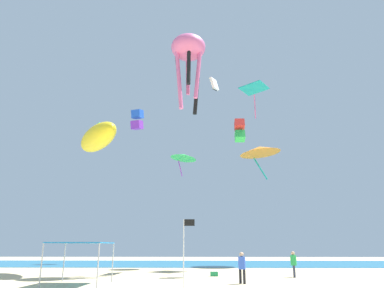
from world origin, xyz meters
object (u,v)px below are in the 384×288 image
object	(u,v)px
banner_flag	(185,246)
kite_inflatable_yellow	(98,137)
cooler_box	(214,274)
kite_parafoil_white	(214,84)
kite_octopus_pink	(188,51)
person_near_tent	(294,262)
person_leftmost	(242,265)
kite_box_red	(240,130)
kite_delta_orange	(260,150)
canopy_tent	(81,244)
kite_diamond_teal	(254,90)
kite_box_blue	(137,120)
kite_delta_green	(184,156)

from	to	relation	value
banner_flag	kite_inflatable_yellow	size ratio (longest dim) A/B	0.48
banner_flag	cooler_box	world-z (taller)	banner_flag
kite_parafoil_white	kite_octopus_pink	bearing A→B (deg)	-21.05
person_near_tent	kite_octopus_pink	size ratio (longest dim) A/B	0.23
person_near_tent	cooler_box	bearing A→B (deg)	-83.91
person_leftmost	kite_box_red	bearing A→B (deg)	-47.92
kite_delta_orange	person_near_tent	bearing A→B (deg)	2.36
kite_octopus_pink	kite_parafoil_white	size ratio (longest dim) A/B	1.97
banner_flag	kite_box_red	world-z (taller)	kite_box_red
kite_parafoil_white	kite_delta_orange	xyz separation A→B (m)	(5.68, 8.11, -4.94)
canopy_tent	kite_diamond_teal	world-z (taller)	kite_diamond_teal
canopy_tent	banner_flag	bearing A→B (deg)	-17.78
kite_box_red	canopy_tent	bearing A→B (deg)	35.89
banner_flag	cooler_box	xyz separation A→B (m)	(1.78, 8.17, -1.95)
banner_flag	person_near_tent	bearing A→B (deg)	44.37
cooler_box	kite_octopus_pink	world-z (taller)	kite_octopus_pink
person_leftmost	cooler_box	xyz separation A→B (m)	(-1.46, 5.51, -0.86)
canopy_tent	kite_diamond_teal	bearing A→B (deg)	49.66
kite_inflatable_yellow	kite_octopus_pink	xyz separation A→B (m)	(8.03, -0.23, 8.31)
banner_flag	kite_inflatable_yellow	distance (m)	16.31
person_leftmost	kite_delta_orange	world-z (taller)	kite_delta_orange
canopy_tent	person_leftmost	distance (m)	9.51
canopy_tent	kite_box_red	xyz separation A→B (m)	(10.35, 7.40, 9.33)
cooler_box	canopy_tent	bearing A→B (deg)	-142.09
canopy_tent	kite_box_red	size ratio (longest dim) A/B	1.72
kite_diamond_teal	kite_octopus_pink	size ratio (longest dim) A/B	0.49
kite_box_red	kite_box_blue	bearing A→B (deg)	-57.41
kite_inflatable_yellow	kite_parafoil_white	xyz separation A→B (m)	(10.60, 3.98, 6.88)
kite_delta_green	kite_box_blue	xyz separation A→B (m)	(-7.27, 10.79, 8.19)
kite_box_blue	kite_delta_orange	bearing A→B (deg)	-3.78
kite_box_red	kite_delta_green	size ratio (longest dim) A/B	0.52
cooler_box	person_near_tent	bearing A→B (deg)	-9.68
cooler_box	kite_parafoil_white	world-z (taller)	kite_parafoil_white
person_near_tent	kite_parafoil_white	xyz separation A→B (m)	(-5.04, 7.34, 17.24)
kite_box_red	kite_box_blue	distance (m)	24.71
person_near_tent	kite_delta_green	size ratio (longest dim) A/B	0.47
kite_parafoil_white	kite_box_blue	size ratio (longest dim) A/B	1.24
kite_box_red	kite_inflatable_yellow	distance (m)	12.50
kite_diamond_teal	kite_delta_orange	bearing A→B (deg)	21.66
person_leftmost	person_near_tent	bearing A→B (deg)	-82.26
kite_diamond_teal	kite_parafoil_white	size ratio (longest dim) A/B	0.96
kite_box_red	kite_octopus_pink	distance (m)	9.32
banner_flag	kite_parafoil_white	distance (m)	21.86
banner_flag	kite_box_red	xyz separation A→B (m)	(4.18, 9.38, 9.43)
banner_flag	kite_diamond_teal	distance (m)	25.04
kite_delta_green	kite_diamond_teal	bearing A→B (deg)	59.91
person_near_tent	kite_parafoil_white	world-z (taller)	kite_parafoil_white
person_near_tent	kite_inflatable_yellow	xyz separation A→B (m)	(-15.65, 3.36, 10.36)
kite_delta_green	person_near_tent	bearing A→B (deg)	14.21
cooler_box	kite_box_red	world-z (taller)	kite_box_red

